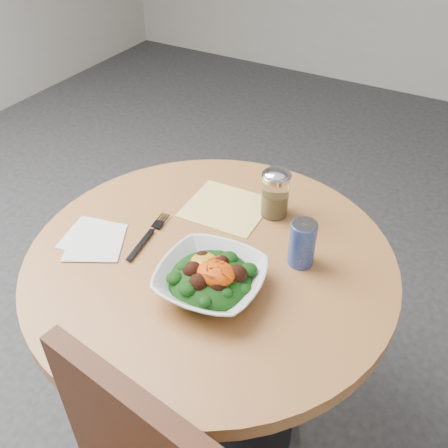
# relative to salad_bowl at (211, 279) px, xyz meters

# --- Properties ---
(ground) EXTENTS (6.00, 6.00, 0.00)m
(ground) POSITION_rel_salad_bowl_xyz_m (-0.06, 0.09, -0.78)
(ground) COLOR #2A2A2C
(ground) RESTS_ON ground
(table) EXTENTS (0.90, 0.90, 0.75)m
(table) POSITION_rel_salad_bowl_xyz_m (-0.06, 0.09, -0.23)
(table) COLOR black
(table) RESTS_ON ground
(cloth_napkin) EXTENTS (0.22, 0.20, 0.00)m
(cloth_napkin) POSITION_rel_salad_bowl_xyz_m (-0.12, 0.28, -0.03)
(cloth_napkin) COLOR yellow
(cloth_napkin) RESTS_ON table
(paper_napkins) EXTENTS (0.20, 0.19, 0.00)m
(paper_napkins) POSITION_rel_salad_bowl_xyz_m (-0.34, -0.00, -0.03)
(paper_napkins) COLOR silver
(paper_napkins) RESTS_ON table
(salad_bowl) EXTENTS (0.26, 0.26, 0.09)m
(salad_bowl) POSITION_rel_salad_bowl_xyz_m (0.00, 0.00, 0.00)
(salad_bowl) COLOR silver
(salad_bowl) RESTS_ON table
(fork) EXTENTS (0.05, 0.20, 0.00)m
(fork) POSITION_rel_salad_bowl_xyz_m (-0.23, 0.08, -0.03)
(fork) COLOR black
(fork) RESTS_ON table
(spice_shaker) EXTENTS (0.08, 0.08, 0.14)m
(spice_shaker) POSITION_rel_salad_bowl_xyz_m (0.00, 0.32, 0.03)
(spice_shaker) COLOR silver
(spice_shaker) RESTS_ON table
(beverage_can) EXTENTS (0.06, 0.06, 0.12)m
(beverage_can) POSITION_rel_salad_bowl_xyz_m (0.14, 0.18, 0.03)
(beverage_can) COLOR #0D1F94
(beverage_can) RESTS_ON table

